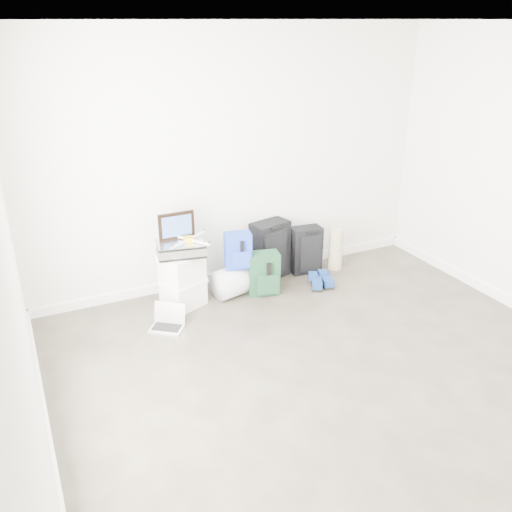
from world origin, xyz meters
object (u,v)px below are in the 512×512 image
large_suitcase (270,250)px  briefcase (181,248)px  boxes_stack (183,280)px  carry_on (306,250)px  laptop (168,322)px  duffel_bag (238,280)px

large_suitcase → briefcase: bearing=177.9°
large_suitcase → boxes_stack: bearing=177.9°
briefcase → carry_on: bearing=17.2°
large_suitcase → carry_on: bearing=-22.6°
carry_on → laptop: size_ratio=1.43×
briefcase → laptop: size_ratio=1.19×
briefcase → laptop: briefcase is taller
briefcase → large_suitcase: (1.11, 0.23, -0.31)m
large_suitcase → laptop: bearing=-171.7°
duffel_bag → laptop: size_ratio=1.36×
boxes_stack → duffel_bag: bearing=-22.6°
large_suitcase → carry_on: (0.43, -0.06, -0.06)m
carry_on → laptop: carry_on is taller
briefcase → laptop: 0.73m
boxes_stack → carry_on: (1.54, 0.17, -0.02)m
laptop → duffel_bag: bearing=58.1°
boxes_stack → large_suitcase: 1.13m
briefcase → duffel_bag: size_ratio=0.87×
briefcase → large_suitcase: size_ratio=0.69×
large_suitcase → carry_on: 0.44m
duffel_bag → briefcase: bearing=167.3°
boxes_stack → laptop: (-0.27, -0.34, -0.24)m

